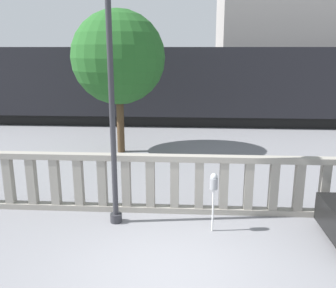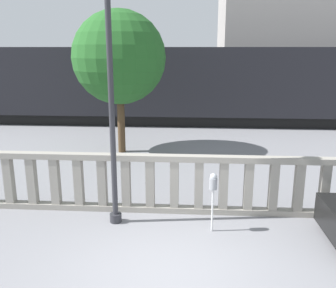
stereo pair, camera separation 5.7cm
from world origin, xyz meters
name	(u,v)px [view 2 (the right image)]	position (x,y,z in m)	size (l,w,h in m)	color
ground_plane	(166,275)	(0.00, 0.00, 0.00)	(160.00, 160.00, 0.00)	slate
balustrade	(174,184)	(0.00, 2.59, 0.71)	(15.98, 0.24, 1.42)	gray
lamppost	(110,60)	(-1.30, 1.98, 3.58)	(0.33, 0.33, 6.28)	#2D2D33
parking_meter	(213,186)	(0.86, 1.68, 1.04)	(0.17, 0.17, 1.31)	silver
train_near	(198,84)	(0.62, 13.73, 2.01)	(29.14, 3.19, 4.45)	black
building_block	(308,26)	(7.31, 18.64, 5.10)	(10.56, 6.91, 10.21)	gray
tree_left	(119,58)	(-2.26, 7.80, 3.48)	(3.34, 3.34, 5.16)	#4C3823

